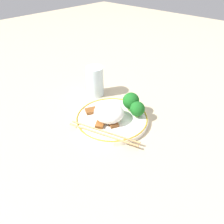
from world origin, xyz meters
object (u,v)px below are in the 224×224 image
at_px(broccoli_back_center, 131,101).
at_px(chopsticks, 103,133).
at_px(broccoli_back_left, 137,109).
at_px(drinking_glass, 95,81).
at_px(plate, 112,119).

relative_size(broccoli_back_center, chopsticks, 0.29).
xyz_separation_m(broccoli_back_left, drinking_glass, (-0.02, -0.20, 0.01)).
bearing_deg(plate, drinking_glass, -116.90).
bearing_deg(chopsticks, drinking_glass, -128.55).
height_order(broccoli_back_left, broccoli_back_center, broccoli_back_center).
xyz_separation_m(plate, drinking_glass, (-0.08, -0.15, 0.04)).
relative_size(plate, broccoli_back_center, 3.63).
relative_size(plate, chopsticks, 1.06).
distance_m(broccoli_back_left, chopsticks, 0.13).
bearing_deg(plate, chopsticks, 24.95).
distance_m(broccoli_back_center, chopsticks, 0.14).
relative_size(broccoli_back_left, drinking_glass, 0.48).
distance_m(broccoli_back_left, broccoli_back_center, 0.04).
height_order(broccoli_back_left, chopsticks, broccoli_back_left).
bearing_deg(chopsticks, plate, -155.05).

